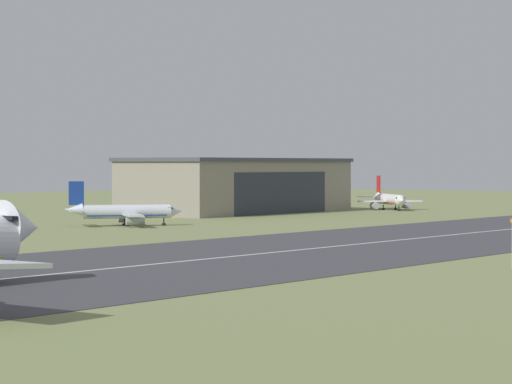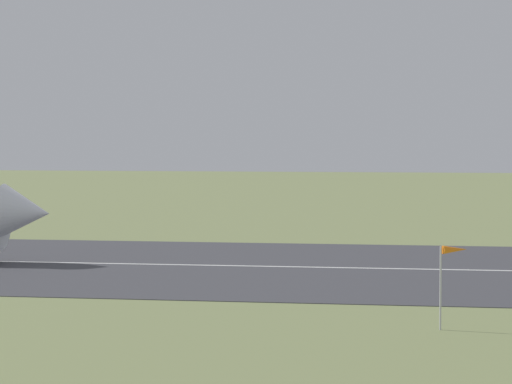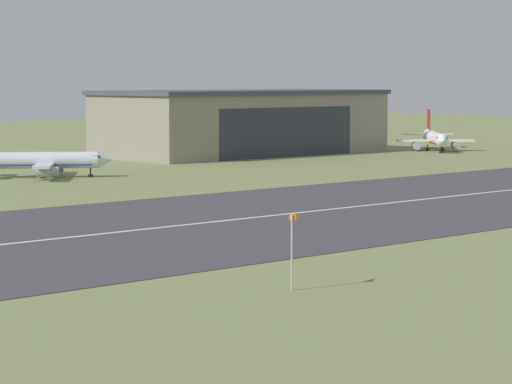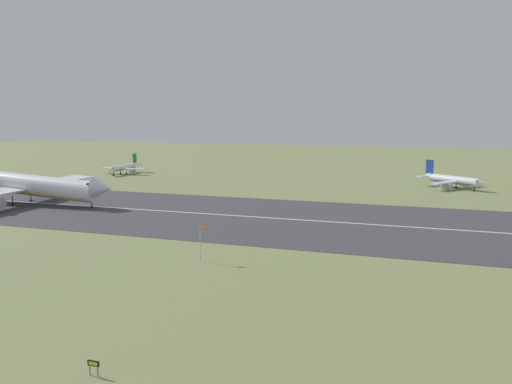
# 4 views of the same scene
# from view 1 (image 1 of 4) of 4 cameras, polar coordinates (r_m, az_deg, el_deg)

# --- Properties ---
(runway_strip) EXTENTS (475.51, 51.87, 0.06)m
(runway_strip) POSITION_cam_1_polar(r_m,az_deg,el_deg) (180.48, 4.15, -2.54)
(runway_strip) COLOR #3D3D42
(runway_strip) RESTS_ON ground_plane
(runway_centreline) EXTENTS (427.96, 0.70, 0.01)m
(runway_centreline) POSITION_cam_1_polar(r_m,az_deg,el_deg) (180.48, 4.15, -2.53)
(runway_centreline) COLOR silver
(runway_centreline) RESTS_ON runway_strip
(hangar_building) EXTENTS (63.84, 28.02, 13.71)m
(hangar_building) POSITION_cam_1_polar(r_m,az_deg,el_deg) (304.07, -0.85, 0.32)
(hangar_building) COLOR gray
(hangar_building) RESTS_ON ground_plane
(airplane_parked_centre) EXTENTS (22.49, 23.31, 9.05)m
(airplane_parked_centre) POSITION_cam_1_polar(r_m,az_deg,el_deg) (325.74, 6.29, -0.36)
(airplane_parked_centre) COLOR white
(airplane_parked_centre) RESTS_ON ground_plane
(airplane_parked_east) EXTENTS (22.03, 21.01, 8.83)m
(airplane_parked_east) POSITION_cam_1_polar(r_m,az_deg,el_deg) (239.41, -6.20, -0.95)
(airplane_parked_east) COLOR silver
(airplane_parked_east) RESTS_ON ground_plane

